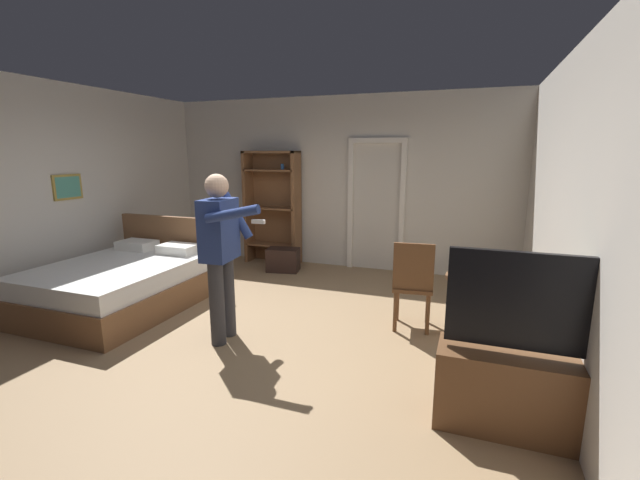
{
  "coord_description": "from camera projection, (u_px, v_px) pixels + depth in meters",
  "views": [
    {
      "loc": [
        2.16,
        -3.76,
        1.91
      ],
      "look_at": [
        0.72,
        0.19,
        1.03
      ],
      "focal_mm": 23.57,
      "sensor_mm": 36.0,
      "label": 1
    }
  ],
  "objects": [
    {
      "name": "tv_flatscreen",
      "position": [
        529.0,
        383.0,
        2.86
      ],
      "size": [
        1.22,
        0.4,
        1.29
      ],
      "color": "brown",
      "rests_on": "ground_plane"
    },
    {
      "name": "wall_left",
      "position": [
        39.0,
        193.0,
        5.28
      ],
      "size": [
        0.15,
        6.08,
        2.81
      ],
      "color": "beige",
      "rests_on": "ground_plane"
    },
    {
      "name": "laptop",
      "position": [
        475.0,
        272.0,
        4.13
      ],
      "size": [
        0.4,
        0.4,
        0.17
      ],
      "color": "black",
      "rests_on": "side_table"
    },
    {
      "name": "wall_right",
      "position": [
        581.0,
        218.0,
        3.29
      ],
      "size": [
        0.12,
        6.08,
        2.81
      ],
      "primitive_type": "cube",
      "color": "beige",
      "rests_on": "ground_plane"
    },
    {
      "name": "wooden_chair",
      "position": [
        413.0,
        282.0,
        4.51
      ],
      "size": [
        0.46,
        0.46,
        0.99
      ],
      "color": "brown",
      "rests_on": "ground_plane"
    },
    {
      "name": "person_blue_shirt",
      "position": [
        221.0,
        247.0,
        4.18
      ],
      "size": [
        0.76,
        0.56,
        1.71
      ],
      "color": "#333338",
      "rests_on": "ground_plane"
    },
    {
      "name": "bed",
      "position": [
        124.0,
        283.0,
        5.27
      ],
      "size": [
        1.61,
        2.03,
        1.02
      ],
      "color": "brown",
      "rests_on": "ground_plane"
    },
    {
      "name": "side_table",
      "position": [
        478.0,
        298.0,
        4.21
      ],
      "size": [
        0.65,
        0.65,
        0.7
      ],
      "color": "brown",
      "rests_on": "ground_plane"
    },
    {
      "name": "doorway_frame",
      "position": [
        376.0,
        196.0,
        6.75
      ],
      "size": [
        0.93,
        0.08,
        2.13
      ],
      "color": "white",
      "rests_on": "ground_plane"
    },
    {
      "name": "suitcase_dark",
      "position": [
        283.0,
        260.0,
        6.85
      ],
      "size": [
        0.56,
        0.42,
        0.38
      ],
      "primitive_type": "cube",
      "rotation": [
        0.0,
        0.0,
        0.2
      ],
      "color": "black",
      "rests_on": "ground_plane"
    },
    {
      "name": "wall_back",
      "position": [
        336.0,
        183.0,
        7.03
      ],
      "size": [
        6.07,
        0.12,
        2.81
      ],
      "primitive_type": "cube",
      "color": "beige",
      "rests_on": "ground_plane"
    },
    {
      "name": "ground_plane",
      "position": [
        252.0,
        331.0,
        4.57
      ],
      "size": [
        6.42,
        6.42,
        0.0
      ],
      "primitive_type": "plane",
      "color": "#997A56"
    },
    {
      "name": "bookshelf",
      "position": [
        273.0,
        203.0,
        7.25
      ],
      "size": [
        0.97,
        0.32,
        1.93
      ],
      "color": "brown",
      "rests_on": "ground_plane"
    },
    {
      "name": "bottle_on_table",
      "position": [
        496.0,
        269.0,
        4.02
      ],
      "size": [
        0.06,
        0.06,
        0.27
      ],
      "color": "#234D27",
      "rests_on": "side_table"
    }
  ]
}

